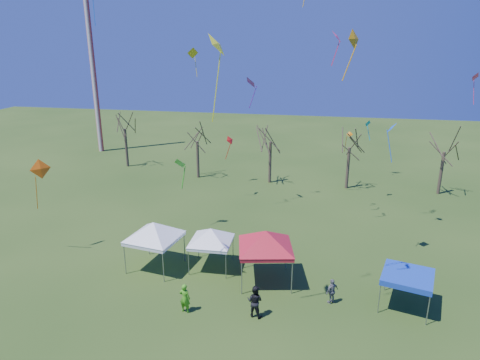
% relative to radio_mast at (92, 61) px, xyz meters
% --- Properties ---
extents(ground, '(140.00, 140.00, 0.00)m').
position_rel_radio_mast_xyz_m(ground, '(28.00, -34.00, -12.50)').
color(ground, '#284315').
rests_on(ground, ground).
extents(radio_mast, '(0.70, 0.70, 25.00)m').
position_rel_radio_mast_xyz_m(radio_mast, '(0.00, 0.00, 0.00)').
color(radio_mast, silver).
rests_on(radio_mast, ground).
extents(tree_0, '(3.83, 3.83, 8.44)m').
position_rel_radio_mast_xyz_m(tree_0, '(7.15, -6.62, -6.01)').
color(tree_0, '#3D2D21').
rests_on(tree_0, ground).
extents(tree_1, '(3.42, 3.42, 7.54)m').
position_rel_radio_mast_xyz_m(tree_1, '(17.23, -9.35, -6.71)').
color(tree_1, '#3D2D21').
rests_on(tree_1, ground).
extents(tree_2, '(3.71, 3.71, 8.18)m').
position_rel_radio_mast_xyz_m(tree_2, '(25.63, -9.62, -6.21)').
color(tree_2, '#3D2D21').
rests_on(tree_2, ground).
extents(tree_3, '(3.59, 3.59, 7.91)m').
position_rel_radio_mast_xyz_m(tree_3, '(34.03, -9.96, -6.42)').
color(tree_3, '#3D2D21').
rests_on(tree_3, ground).
extents(tree_4, '(3.58, 3.58, 7.89)m').
position_rel_radio_mast_xyz_m(tree_4, '(43.36, -10.00, -6.44)').
color(tree_4, '#3D2D21').
rests_on(tree_4, ground).
extents(tent_white_west, '(4.44, 4.44, 3.97)m').
position_rel_radio_mast_xyz_m(tent_white_west, '(20.15, -29.94, -9.29)').
color(tent_white_west, gray).
rests_on(tent_white_west, ground).
extents(tent_white_mid, '(3.90, 3.90, 3.44)m').
position_rel_radio_mast_xyz_m(tent_white_mid, '(23.99, -29.20, -9.72)').
color(tent_white_mid, gray).
rests_on(tent_white_mid, ground).
extents(tent_red, '(4.65, 4.65, 4.19)m').
position_rel_radio_mast_xyz_m(tent_red, '(27.90, -30.22, -9.12)').
color(tent_red, gray).
rests_on(tent_red, ground).
extents(tent_blue, '(3.44, 3.44, 2.21)m').
position_rel_radio_mast_xyz_m(tent_blue, '(36.51, -31.55, -10.47)').
color(tent_blue, gray).
rests_on(tent_blue, ground).
extents(person_green, '(0.73, 0.54, 1.83)m').
position_rel_radio_mast_xyz_m(person_green, '(23.76, -34.51, -11.58)').
color(person_green, '#43A71A').
rests_on(person_green, ground).
extents(person_dark, '(1.10, 0.94, 1.97)m').
position_rel_radio_mast_xyz_m(person_dark, '(27.84, -34.14, -11.52)').
color(person_dark, black).
rests_on(person_dark, ground).
extents(person_grey, '(0.95, 0.95, 1.62)m').
position_rel_radio_mast_xyz_m(person_grey, '(32.22, -31.98, -11.69)').
color(person_grey, slate).
rests_on(person_grey, ground).
extents(kite_25, '(0.58, 0.77, 1.57)m').
position_rel_radio_mast_xyz_m(kite_25, '(31.45, -34.54, 2.87)').
color(kite_25, '#CE2D5E').
rests_on(kite_25, ground).
extents(kite_27, '(0.82, 0.96, 2.40)m').
position_rel_radio_mast_xyz_m(kite_27, '(32.27, -33.49, 2.76)').
color(kite_27, '#FFA50D').
rests_on(kite_27, ground).
extents(kite_14, '(1.37, 1.42, 3.80)m').
position_rel_radio_mast_xyz_m(kite_14, '(11.59, -29.24, -5.98)').
color(kite_14, '#FF610D').
rests_on(kite_14, ground).
extents(kite_2, '(1.20, 1.04, 2.87)m').
position_rel_radio_mast_xyz_m(kite_2, '(18.20, -13.15, 1.51)').
color(kite_2, gold).
rests_on(kite_2, ground).
extents(kite_1, '(0.98, 0.82, 1.88)m').
position_rel_radio_mast_xyz_m(kite_1, '(22.93, -31.84, -4.20)').
color(kite_1, '#25A018').
rests_on(kite_1, ground).
extents(kite_5, '(0.93, 1.33, 4.12)m').
position_rel_radio_mast_xyz_m(kite_5, '(26.08, -35.04, 2.52)').
color(kite_5, yellow).
rests_on(kite_5, ground).
extents(kite_22, '(0.74, 0.73, 2.26)m').
position_rel_radio_mast_xyz_m(kite_22, '(33.89, -10.34, -6.63)').
color(kite_22, orange).
rests_on(kite_22, ground).
extents(kite_17, '(0.83, 1.05, 2.85)m').
position_rel_radio_mast_xyz_m(kite_17, '(35.60, -25.48, -2.87)').
color(kite_17, blue).
rests_on(kite_17, ground).
extents(kite_13, '(0.94, 1.09, 2.35)m').
position_rel_radio_mast_xyz_m(kite_13, '(22.34, -15.33, -6.55)').
color(kite_13, red).
rests_on(kite_13, ground).
extents(kite_11, '(1.51, 1.58, 2.78)m').
position_rel_radio_mast_xyz_m(kite_11, '(24.65, -16.93, -0.81)').
color(kite_11, '#73169D').
rests_on(kite_11, ground).
extents(kite_12, '(1.07, 1.02, 3.00)m').
position_rel_radio_mast_xyz_m(kite_12, '(44.52, -11.73, -0.49)').
color(kite_12, '#E43267').
rests_on(kite_12, ground).
extents(kite_19, '(0.79, 0.80, 2.00)m').
position_rel_radio_mast_xyz_m(kite_19, '(35.28, -13.63, -4.77)').
color(kite_19, '#0C9BB9').
rests_on(kite_19, ground).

